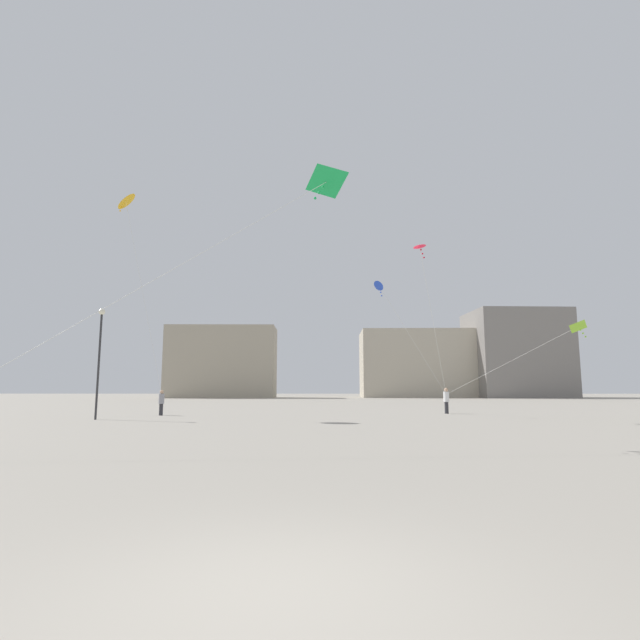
{
  "coord_description": "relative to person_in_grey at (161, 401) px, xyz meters",
  "views": [
    {
      "loc": [
        0.46,
        -4.46,
        1.73
      ],
      "look_at": [
        0.0,
        19.17,
        5.0
      ],
      "focal_mm": 27.64,
      "sensor_mm": 36.0,
      "label": 1
    }
  ],
  "objects": [
    {
      "name": "building_centre_hall",
      "position": [
        27.31,
        62.9,
        5.37
      ],
      "size": [
        20.96,
        12.18,
        12.49
      ],
      "color": "#B2A893",
      "rests_on": "ground_plane"
    },
    {
      "name": "kite_emerald_delta",
      "position": [
        10.52,
        -14.93,
        8.06
      ],
      "size": [
        10.46,
        5.57,
        8.18
      ],
      "color": "green"
    },
    {
      "name": "kite_lime_delta",
      "position": [
        25.3,
        -2.48,
        4.36
      ],
      "size": [
        7.35,
        5.77,
        4.33
      ],
      "color": "#8CD12D"
    },
    {
      "name": "building_left_hall",
      "position": [
        -8.69,
        57.37,
        5.49
      ],
      "size": [
        19.4,
        9.46,
        12.74
      ],
      "color": "#A39984",
      "rests_on": "ground_plane"
    },
    {
      "name": "lamppost_east",
      "position": [
        -2.2,
        -4.22,
        3.16
      ],
      "size": [
        0.36,
        0.36,
        6.22
      ],
      "color": "#2D2D30",
      "rests_on": "ground_plane"
    },
    {
      "name": "kite_amber_diamond",
      "position": [
        -2.24,
        -1.82,
        12.67
      ],
      "size": [
        2.96,
        2.65,
        12.87
      ],
      "color": "yellow"
    },
    {
      "name": "kite_cobalt_diamond",
      "position": [
        14.15,
        0.38,
        7.42
      ],
      "size": [
        5.16,
        2.76,
        7.49
      ],
      "color": "blue"
    },
    {
      "name": "person_in_white",
      "position": [
        18.76,
        2.62,
        0.07
      ],
      "size": [
        0.38,
        0.38,
        1.74
      ],
      "rotation": [
        0.0,
        0.0,
        3.26
      ],
      "color": "#2D2D33",
      "rests_on": "ground_plane"
    },
    {
      "name": "kite_crimson_diamond",
      "position": [
        16.11,
        -3.54,
        8.85
      ],
      "size": [
        3.22,
        6.8,
        8.92
      ],
      "color": "red"
    },
    {
      "name": "ground_plane",
      "position": [
        10.31,
        -27.2,
        -0.88
      ],
      "size": [
        300.0,
        300.0,
        0.0
      ],
      "primitive_type": "plane",
      "color": "#9E9689"
    },
    {
      "name": "building_right_hall",
      "position": [
        45.31,
        59.94,
        7.04
      ],
      "size": [
        17.21,
        13.72,
        15.84
      ],
      "color": "gray",
      "rests_on": "ground_plane"
    },
    {
      "name": "person_in_grey",
      "position": [
        0.0,
        0.0,
        0.0
      ],
      "size": [
        0.35,
        0.35,
        1.6
      ],
      "rotation": [
        0.0,
        0.0,
        5.62
      ],
      "color": "#2D2D33",
      "rests_on": "ground_plane"
    }
  ]
}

